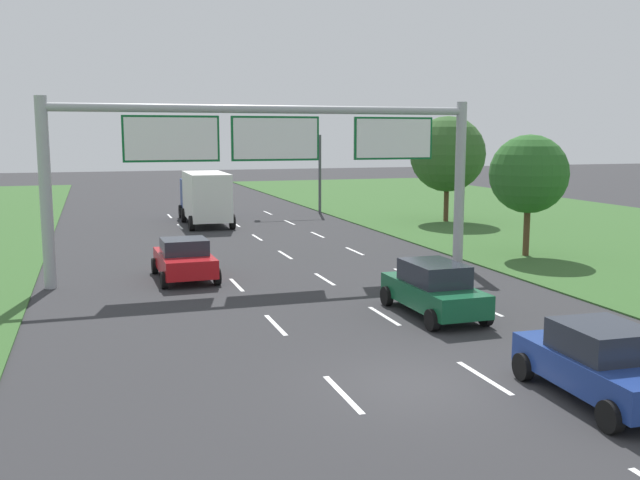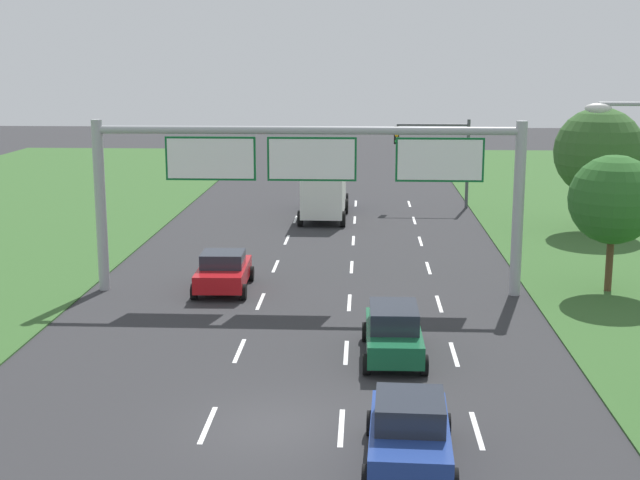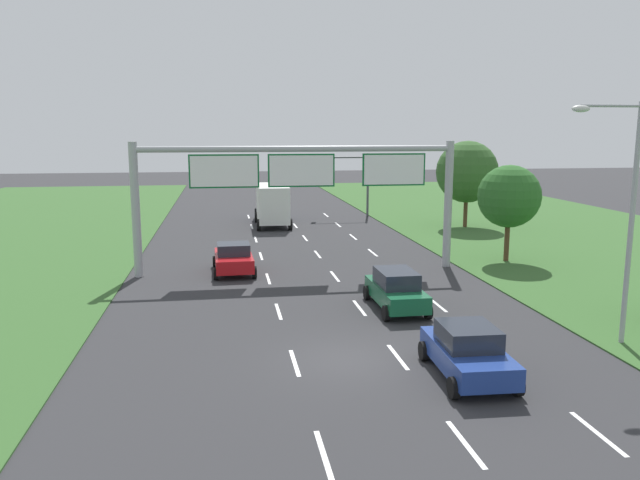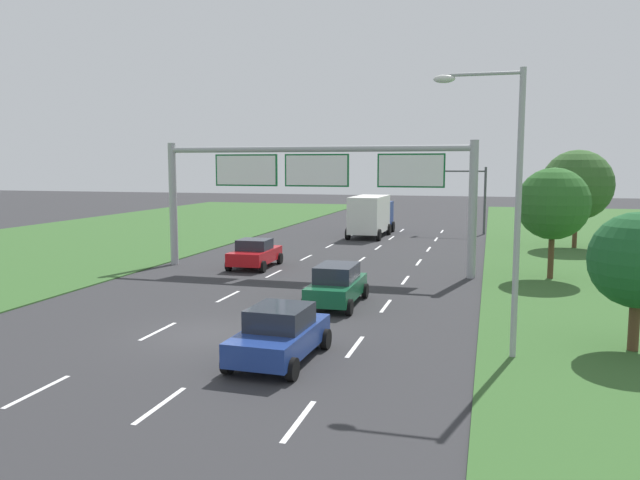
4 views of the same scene
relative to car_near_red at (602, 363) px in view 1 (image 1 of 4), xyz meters
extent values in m
plane|color=#2D2D30|center=(-3.41, 1.97, -0.81)|extent=(200.00, 200.00, 0.00)
cube|color=white|center=(-5.16, 1.97, -0.81)|extent=(0.14, 2.40, 0.01)
cube|color=white|center=(-5.16, 7.97, -0.81)|extent=(0.14, 2.40, 0.01)
cube|color=white|center=(-5.16, 13.97, -0.81)|extent=(0.14, 2.40, 0.01)
cube|color=white|center=(-5.16, 19.97, -0.81)|extent=(0.14, 2.40, 0.01)
cube|color=white|center=(-5.16, 25.97, -0.81)|extent=(0.14, 2.40, 0.01)
cube|color=white|center=(-5.16, 31.97, -0.81)|extent=(0.14, 2.40, 0.01)
cube|color=white|center=(-5.16, 37.97, -0.81)|extent=(0.14, 2.40, 0.01)
cube|color=white|center=(-1.66, 1.97, -0.81)|extent=(0.14, 2.40, 0.01)
cube|color=white|center=(-1.66, 7.97, -0.81)|extent=(0.14, 2.40, 0.01)
cube|color=white|center=(-1.66, 13.97, -0.81)|extent=(0.14, 2.40, 0.01)
cube|color=white|center=(-1.66, 19.97, -0.81)|extent=(0.14, 2.40, 0.01)
cube|color=white|center=(-1.66, 25.97, -0.81)|extent=(0.14, 2.40, 0.01)
cube|color=white|center=(-1.66, 31.97, -0.81)|extent=(0.14, 2.40, 0.01)
cube|color=white|center=(-1.66, 37.97, -0.81)|extent=(0.14, 2.40, 0.01)
cube|color=white|center=(1.84, 1.97, -0.81)|extent=(0.14, 2.40, 0.01)
cube|color=white|center=(1.84, 7.97, -0.81)|extent=(0.14, 2.40, 0.01)
cube|color=white|center=(1.84, 13.97, -0.81)|extent=(0.14, 2.40, 0.01)
cube|color=white|center=(1.84, 19.97, -0.81)|extent=(0.14, 2.40, 0.01)
cube|color=white|center=(1.84, 25.97, -0.81)|extent=(0.14, 2.40, 0.01)
cube|color=white|center=(1.84, 31.97, -0.81)|extent=(0.14, 2.40, 0.01)
cube|color=white|center=(1.84, 37.97, -0.81)|extent=(0.14, 2.40, 0.01)
cube|color=navy|center=(0.00, -0.01, -0.15)|extent=(2.01, 4.22, 0.68)
cube|color=#232833|center=(0.00, 0.03, 0.50)|extent=(1.68, 1.96, 0.64)
cylinder|color=black|center=(-0.89, 1.55, -0.49)|extent=(0.24, 0.65, 0.64)
cylinder|color=black|center=(1.00, 1.48, -0.49)|extent=(0.24, 0.65, 0.64)
cylinder|color=black|center=(-1.00, -1.50, -0.49)|extent=(0.24, 0.65, 0.64)
cube|color=#145633|center=(-0.14, 7.60, -0.14)|extent=(1.75, 4.38, 0.70)
cube|color=#232833|center=(-0.14, 7.61, 0.54)|extent=(1.53, 2.27, 0.67)
cylinder|color=black|center=(-1.03, 9.23, -0.49)|extent=(0.23, 0.64, 0.64)
cylinder|color=black|center=(0.72, 9.24, -0.49)|extent=(0.23, 0.64, 0.64)
cylinder|color=black|center=(-1.01, 5.96, -0.49)|extent=(0.23, 0.64, 0.64)
cylinder|color=black|center=(0.75, 5.98, -0.49)|extent=(0.23, 0.64, 0.64)
cube|color=red|center=(-6.88, 15.67, -0.14)|extent=(2.05, 4.18, 0.70)
cube|color=#232833|center=(-6.88, 15.60, 0.50)|extent=(1.75, 1.72, 0.59)
cylinder|color=black|center=(-7.91, 17.16, -0.49)|extent=(0.24, 0.65, 0.64)
cylinder|color=black|center=(-5.93, 17.21, -0.49)|extent=(0.24, 0.65, 0.64)
cylinder|color=black|center=(-7.82, 14.13, -0.49)|extent=(0.24, 0.65, 0.64)
cylinder|color=black|center=(-5.85, 14.18, -0.49)|extent=(0.24, 0.65, 0.64)
cube|color=navy|center=(-3.41, 36.02, 0.74)|extent=(2.23, 2.14, 2.20)
cube|color=silver|center=(-3.47, 32.01, 1.06)|extent=(2.45, 5.66, 2.84)
cylinder|color=black|center=(-4.53, 36.54, -0.36)|extent=(0.29, 0.90, 0.90)
cylinder|color=black|center=(-2.27, 36.50, -0.36)|extent=(0.29, 0.90, 0.90)
cylinder|color=black|center=(-4.65, 34.24, -0.36)|extent=(0.29, 0.90, 0.90)
cylinder|color=black|center=(-2.23, 34.20, -0.36)|extent=(0.29, 0.90, 0.90)
cylinder|color=black|center=(-4.72, 29.82, -0.36)|extent=(0.29, 0.90, 0.90)
cylinder|color=black|center=(-2.30, 29.78, -0.36)|extent=(0.29, 0.90, 0.90)
cylinder|color=#9EA0A5|center=(-11.81, 15.46, 2.69)|extent=(0.44, 0.44, 7.00)
cylinder|color=#9EA0A5|center=(4.99, 15.46, 2.69)|extent=(0.44, 0.44, 7.00)
cylinder|color=#9EA0A5|center=(-3.41, 15.46, 5.79)|extent=(16.80, 0.32, 0.32)
cube|color=#0C5B28|center=(-7.26, 15.46, 4.65)|extent=(3.62, 0.12, 1.75)
cube|color=white|center=(-7.26, 15.40, 4.65)|extent=(3.46, 0.01, 1.59)
cube|color=#0C5B28|center=(-3.21, 15.46, 4.65)|extent=(3.55, 0.12, 1.75)
cube|color=white|center=(-3.21, 15.40, 4.65)|extent=(3.39, 0.01, 1.59)
cube|color=#0C5B28|center=(1.84, 15.46, 4.65)|extent=(3.48, 0.12, 1.75)
cube|color=white|center=(1.84, 15.40, 4.65)|extent=(3.32, 0.01, 1.59)
cylinder|color=#47494F|center=(5.39, 36.61, 1.99)|extent=(0.20, 0.20, 5.60)
cylinder|color=#47494F|center=(3.14, 36.61, 4.44)|extent=(4.50, 0.14, 0.14)
cube|color=black|center=(0.89, 36.61, 3.79)|extent=(0.32, 0.36, 1.10)
sphere|color=red|center=(0.89, 36.41, 4.16)|extent=(0.22, 0.22, 0.22)
sphere|color=orange|center=(0.89, 36.41, 3.79)|extent=(0.22, 0.22, 0.22)
sphere|color=green|center=(0.89, 36.41, 3.42)|extent=(0.22, 0.22, 0.22)
cylinder|color=#513823|center=(8.88, 16.09, 0.43)|extent=(0.29, 0.29, 2.49)
sphere|color=#295F24|center=(8.88, 16.09, 3.02)|extent=(3.60, 3.60, 3.60)
cylinder|color=#513823|center=(11.54, 29.06, 0.48)|extent=(0.32, 0.32, 2.58)
sphere|color=#315927|center=(11.54, 29.06, 3.58)|extent=(4.82, 4.82, 4.82)
camera|label=1|loc=(-10.18, -12.09, 4.82)|focal=40.00mm
camera|label=2|loc=(-1.13, -19.70, 8.65)|focal=50.00mm
camera|label=3|loc=(-7.33, -17.42, 6.70)|focal=35.00mm
camera|label=4|loc=(5.87, -16.92, 4.93)|focal=35.00mm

